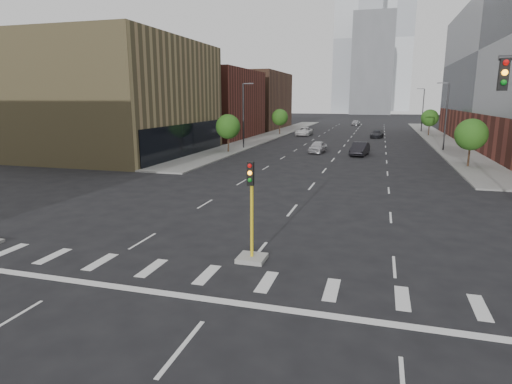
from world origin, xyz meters
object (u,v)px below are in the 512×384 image
at_px(car_deep_right, 377,134).
at_px(car_distant, 356,123).
at_px(median_traffic_signal, 252,240).
at_px(car_far_left, 304,131).
at_px(car_mid_right, 360,149).
at_px(car_near_left, 318,147).

height_order(car_deep_right, car_distant, car_distant).
height_order(median_traffic_signal, car_far_left, median_traffic_signal).
bearing_deg(car_deep_right, car_far_left, -176.80).
xyz_separation_m(median_traffic_signal, car_far_left, (-9.01, 65.29, -0.19)).
relative_size(car_mid_right, car_far_left, 0.88).
bearing_deg(car_mid_right, car_deep_right, 93.95).
xyz_separation_m(median_traffic_signal, car_distant, (-1.26, 100.45, -0.24)).
relative_size(car_near_left, car_far_left, 0.81).
bearing_deg(car_near_left, car_distant, 94.00).
bearing_deg(car_distant, car_deep_right, -73.34).
distance_m(car_far_left, car_deep_right, 13.64).
height_order(car_mid_right, car_far_left, car_mid_right).
relative_size(car_near_left, car_distant, 1.06).
relative_size(median_traffic_signal, car_near_left, 0.97).
height_order(car_near_left, car_far_left, car_far_left).
xyz_separation_m(car_far_left, car_deep_right, (13.59, -1.22, -0.10)).
bearing_deg(car_far_left, car_distant, 79.43).
distance_m(median_traffic_signal, car_far_left, 65.91).
bearing_deg(car_distant, median_traffic_signal, -81.75).
relative_size(median_traffic_signal, car_mid_right, 0.88).
bearing_deg(car_deep_right, median_traffic_signal, -85.77).
bearing_deg(car_far_left, car_deep_right, -3.27).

